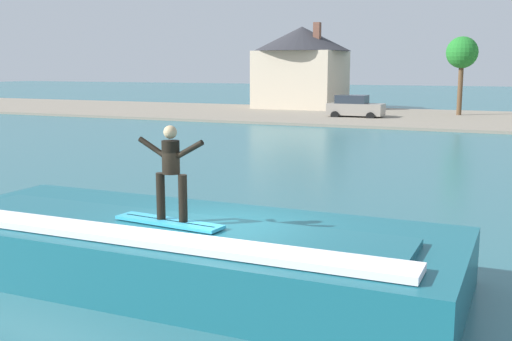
% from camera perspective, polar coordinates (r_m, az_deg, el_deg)
% --- Properties ---
extents(ground_plane, '(260.00, 260.00, 0.00)m').
position_cam_1_polar(ground_plane, '(11.77, -3.47, -10.31)').
color(ground_plane, '#2D6670').
extents(wave_crest, '(10.46, 4.05, 1.19)m').
position_cam_1_polar(wave_crest, '(11.94, -7.05, -7.24)').
color(wave_crest, '#195F6D').
rests_on(wave_crest, ground_plane).
extents(surfboard, '(2.20, 0.67, 0.06)m').
position_cam_1_polar(surfboard, '(11.32, -8.04, -4.72)').
color(surfboard, '#33A5CC').
rests_on(surfboard, wave_crest).
extents(surfer, '(1.33, 0.32, 1.72)m').
position_cam_1_polar(surfer, '(11.12, -7.85, 0.29)').
color(surfer, black).
rests_on(surfer, surfboard).
extents(shoreline_bank, '(120.00, 18.12, 0.19)m').
position_cam_1_polar(shoreline_bank, '(49.40, 17.95, 4.53)').
color(shoreline_bank, gray).
rests_on(shoreline_bank, ground_plane).
extents(car_near_shore, '(4.26, 2.12, 1.86)m').
position_cam_1_polar(car_near_shore, '(48.68, 9.11, 5.82)').
color(car_near_shore, gray).
rests_on(car_near_shore, ground_plane).
extents(house_with_chimney, '(9.22, 9.22, 8.01)m').
position_cam_1_polar(house_with_chimney, '(59.30, 4.22, 9.76)').
color(house_with_chimney, beige).
rests_on(house_with_chimney, ground_plane).
extents(tree_tall_bare, '(2.50, 2.50, 6.40)m').
position_cam_1_polar(tree_tall_bare, '(52.38, 18.48, 10.17)').
color(tree_tall_bare, brown).
rests_on(tree_tall_bare, ground_plane).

